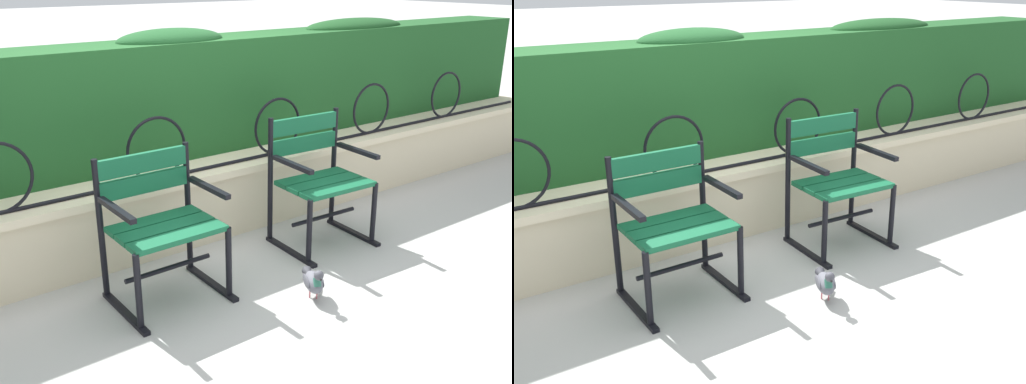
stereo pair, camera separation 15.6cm
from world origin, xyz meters
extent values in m
plane|color=#ADADA8|center=(0.00, 0.00, 0.00)|extent=(60.00, 60.00, 0.00)
cube|color=beige|center=(0.00, 0.79, 0.23)|extent=(8.04, 0.35, 0.45)
cube|color=beige|center=(0.00, 0.79, 0.48)|extent=(8.04, 0.41, 0.05)
cylinder|color=black|center=(0.00, 0.72, 0.51)|extent=(7.49, 0.02, 0.02)
torus|color=black|center=(-0.29, 0.72, 0.71)|extent=(0.42, 0.02, 0.42)
torus|color=black|center=(0.69, 0.72, 0.71)|extent=(0.42, 0.02, 0.42)
torus|color=black|center=(1.67, 0.72, 0.71)|extent=(0.42, 0.02, 0.42)
torus|color=black|center=(2.66, 0.72, 0.71)|extent=(0.42, 0.02, 0.42)
cube|color=#1E5123|center=(0.00, 1.21, 0.91)|extent=(7.88, 0.48, 0.81)
ellipsoid|color=#1D4E24|center=(0.12, 1.21, 1.31)|extent=(0.81, 0.43, 0.16)
ellipsoid|color=#1A481F|center=(1.93, 1.21, 1.31)|extent=(1.07, 0.43, 0.15)
cube|color=#145B38|center=(-0.56, -0.01, 0.44)|extent=(0.56, 0.13, 0.03)
cube|color=#145B38|center=(-0.56, 0.12, 0.44)|extent=(0.56, 0.13, 0.03)
cube|color=#145B38|center=(-0.56, 0.26, 0.44)|extent=(0.56, 0.13, 0.03)
cube|color=#145B38|center=(-0.57, 0.36, 0.76)|extent=(0.56, 0.03, 0.11)
cube|color=#145B38|center=(-0.57, 0.36, 0.64)|extent=(0.56, 0.03, 0.11)
cylinder|color=black|center=(-0.29, 0.36, 0.42)|extent=(0.04, 0.04, 0.83)
cylinder|color=black|center=(-0.28, -0.07, 0.22)|extent=(0.04, 0.04, 0.44)
cube|color=black|center=(-0.28, 0.12, 0.01)|extent=(0.04, 0.52, 0.02)
cube|color=black|center=(-0.28, 0.12, 0.62)|extent=(0.04, 0.40, 0.03)
cylinder|color=black|center=(-0.85, 0.36, 0.42)|extent=(0.04, 0.04, 0.83)
cylinder|color=black|center=(-0.84, -0.07, 0.22)|extent=(0.04, 0.04, 0.44)
cube|color=black|center=(-0.84, 0.12, 0.01)|extent=(0.04, 0.52, 0.02)
cube|color=black|center=(-0.84, 0.12, 0.62)|extent=(0.04, 0.40, 0.03)
cylinder|color=black|center=(-0.56, 0.12, 0.20)|extent=(0.53, 0.03, 0.03)
cube|color=#145B38|center=(0.64, 0.02, 0.44)|extent=(0.56, 0.15, 0.03)
cube|color=#145B38|center=(0.65, 0.15, 0.44)|extent=(0.56, 0.15, 0.03)
cube|color=#145B38|center=(0.66, 0.29, 0.44)|extent=(0.56, 0.15, 0.03)
cube|color=#145B38|center=(0.66, 0.39, 0.79)|extent=(0.56, 0.06, 0.11)
cube|color=#145B38|center=(0.66, 0.39, 0.66)|extent=(0.56, 0.06, 0.11)
cylinder|color=black|center=(0.94, 0.38, 0.44)|extent=(0.04, 0.04, 0.87)
cylinder|color=black|center=(0.92, -0.05, 0.22)|extent=(0.04, 0.04, 0.44)
cube|color=black|center=(0.93, 0.14, 0.01)|extent=(0.07, 0.52, 0.02)
cube|color=black|center=(0.93, 0.14, 0.62)|extent=(0.06, 0.40, 0.03)
cylinder|color=black|center=(0.38, 0.41, 0.44)|extent=(0.04, 0.04, 0.87)
cylinder|color=black|center=(0.36, -0.02, 0.22)|extent=(0.04, 0.04, 0.44)
cube|color=black|center=(0.37, 0.17, 0.01)|extent=(0.07, 0.52, 0.02)
cube|color=black|center=(0.37, 0.17, 0.62)|extent=(0.06, 0.40, 0.03)
cylinder|color=black|center=(0.65, 0.15, 0.20)|extent=(0.53, 0.05, 0.03)
ellipsoid|color=#5B5B66|center=(0.10, -0.36, 0.11)|extent=(0.17, 0.21, 0.11)
cylinder|color=#2D6B56|center=(0.07, -0.42, 0.14)|extent=(0.07, 0.07, 0.06)
sphere|color=#494951|center=(0.06, -0.44, 0.20)|extent=(0.06, 0.06, 0.06)
cone|color=black|center=(0.04, -0.47, 0.19)|extent=(0.02, 0.03, 0.01)
cone|color=#404047|center=(0.15, -0.26, 0.10)|extent=(0.09, 0.10, 0.06)
ellipsoid|color=#4E4E56|center=(0.14, -0.37, 0.11)|extent=(0.08, 0.14, 0.07)
ellipsoid|color=#4E4E56|center=(0.06, -0.34, 0.11)|extent=(0.08, 0.14, 0.07)
cylinder|color=#C6515B|center=(0.11, -0.38, 0.03)|extent=(0.01, 0.01, 0.05)
cylinder|color=#C6515B|center=(0.09, -0.35, 0.03)|extent=(0.01, 0.01, 0.05)
camera|label=1|loc=(-1.97, -2.58, 1.77)|focal=42.01mm
camera|label=2|loc=(-1.84, -2.67, 1.77)|focal=42.01mm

